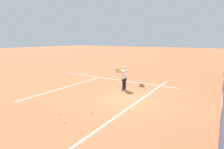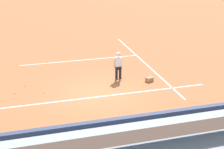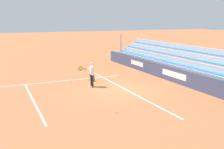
{
  "view_description": "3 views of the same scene",
  "coord_description": "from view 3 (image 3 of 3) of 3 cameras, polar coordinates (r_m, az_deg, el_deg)",
  "views": [
    {
      "loc": [
        -9.15,
        -4.47,
        3.54
      ],
      "look_at": [
        0.09,
        1.44,
        1.38
      ],
      "focal_mm": 28.0,
      "sensor_mm": 36.0,
      "label": 1
    },
    {
      "loc": [
        -3.32,
        -14.84,
        7.13
      ],
      "look_at": [
        0.81,
        0.17,
        0.9
      ],
      "focal_mm": 50.0,
      "sensor_mm": 36.0,
      "label": 2
    },
    {
      "loc": [
        -15.11,
        7.32,
        4.63
      ],
      "look_at": [
        0.15,
        0.41,
        1.07
      ],
      "focal_mm": 42.0,
      "sensor_mm": 36.0,
      "label": 3
    }
  ],
  "objects": [
    {
      "name": "ground_plane",
      "position": [
        17.42,
        1.44,
        -3.41
      ],
      "size": [
        160.0,
        160.0,
        0.0
      ],
      "primitive_type": "plane",
      "color": "#B7663D"
    },
    {
      "name": "court_baseline_white",
      "position": [
        17.63,
        2.9,
        -3.22
      ],
      "size": [
        12.0,
        0.1,
        0.01
      ],
      "primitive_type": "cube",
      "color": "white",
      "rests_on": "ground"
    },
    {
      "name": "court_sideline_white",
      "position": [
        20.05,
        -14.16,
        -1.7
      ],
      "size": [
        0.1,
        12.0,
        0.01
      ],
      "primitive_type": "cube",
      "color": "white",
      "rests_on": "ground"
    },
    {
      "name": "court_service_line_white",
      "position": [
        15.91,
        -16.79,
        -5.43
      ],
      "size": [
        8.22,
        0.1,
        0.01
      ],
      "primitive_type": "cube",
      "color": "white",
      "rests_on": "ground"
    },
    {
      "name": "back_wall_sponsor_board",
      "position": [
        19.78,
        13.94,
        -0.25
      ],
      "size": [
        23.31,
        0.25,
        1.1
      ],
      "color": "#384260",
      "rests_on": "ground"
    },
    {
      "name": "bleacher_stand",
      "position": [
        20.9,
        17.93,
        0.66
      ],
      "size": [
        22.14,
        2.4,
        2.95
      ],
      "color": "#9EA3A8",
      "rests_on": "ground"
    },
    {
      "name": "tennis_player",
      "position": [
        18.06,
        -4.5,
        0.03
      ],
      "size": [
        0.6,
        0.98,
        1.71
      ],
      "color": "black",
      "rests_on": "ground"
    },
    {
      "name": "ball_box_cardboard",
      "position": [
        20.0,
        -4.41,
        -1.03
      ],
      "size": [
        0.47,
        0.41,
        0.26
      ],
      "primitive_type": "cube",
      "rotation": [
        0.0,
        0.0,
        0.32
      ],
      "color": "#A87F51",
      "rests_on": "ground"
    },
    {
      "name": "tennis_ball_toward_net",
      "position": [
        19.64,
        -2.48,
        -1.54
      ],
      "size": [
        0.07,
        0.07,
        0.07
      ],
      "primitive_type": "sphere",
      "color": "#CCE533",
      "rests_on": "ground"
    },
    {
      "name": "tennis_ball_on_baseline",
      "position": [
        13.35,
        1.0,
        -8.14
      ],
      "size": [
        0.07,
        0.07,
        0.07
      ],
      "primitive_type": "sphere",
      "color": "#CCE533",
      "rests_on": "ground"
    },
    {
      "name": "tennis_ball_by_box",
      "position": [
        13.29,
        5.48,
        -8.29
      ],
      "size": [
        0.07,
        0.07,
        0.07
      ],
      "primitive_type": "sphere",
      "color": "#CCE533",
      "rests_on": "ground"
    },
    {
      "name": "tennis_ball_near_player",
      "position": [
        14.68,
        3.7,
        -6.27
      ],
      "size": [
        0.07,
        0.07,
        0.07
      ],
      "primitive_type": "sphere",
      "color": "#CCE533",
      "rests_on": "ground"
    },
    {
      "name": "tennis_ball_stray_back",
      "position": [
        17.82,
        4.29,
        -2.97
      ],
      "size": [
        0.07,
        0.07,
        0.07
      ],
      "primitive_type": "sphere",
      "color": "#CCE533",
      "rests_on": "ground"
    }
  ]
}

